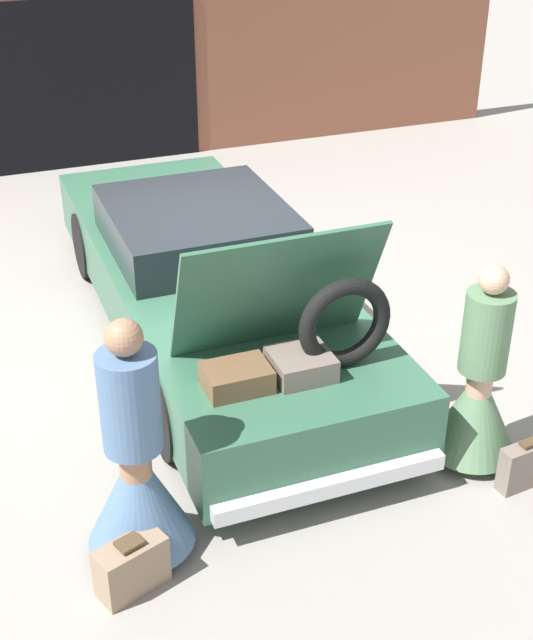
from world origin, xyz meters
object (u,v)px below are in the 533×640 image
Objects in this scene: person_left at (137,475)px; suitcase_beside_right_person at (527,464)px; car at (210,281)px; suitcase_beside_left_person at (132,566)px; person_right at (478,394)px.

person_left is 3.87× the size of suitcase_beside_right_person.
car is 3.14m from suitcase_beside_left_person.
car reaches higher than person_right.
person_left is 3.55× the size of suitcase_beside_left_person.
person_right is at bearing 96.19° from person_left.
person_right is 3.27× the size of suitcase_beside_left_person.
person_left is at bearing 82.37° from person_right.
suitcase_beside_right_person is at bearing -0.64° from suitcase_beside_left_person.
person_right is at bearing -62.28° from car.
suitcase_beside_right_person is (1.44, -2.82, -0.37)m from car.
person_right is 3.57× the size of suitcase_beside_right_person.
car is 11.02× the size of suitcase_beside_left_person.
car is at bearing 18.31° from person_right.
person_left reaches higher than suitcase_beside_left_person.
car is 3.19m from suitcase_beside_right_person.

